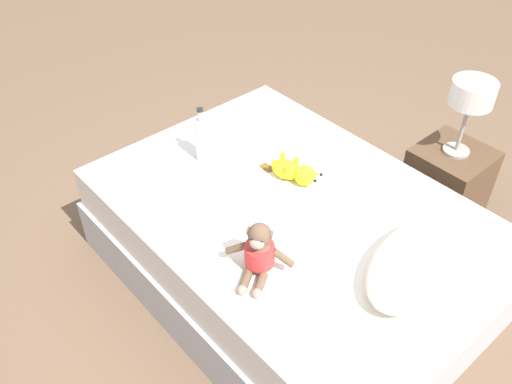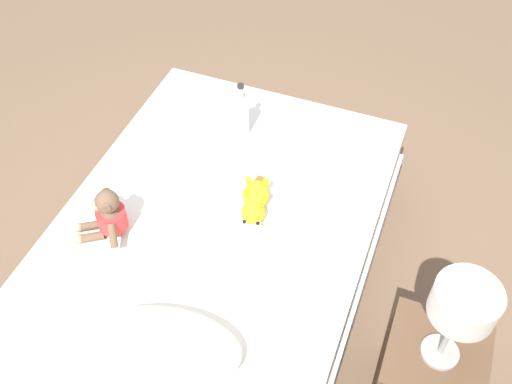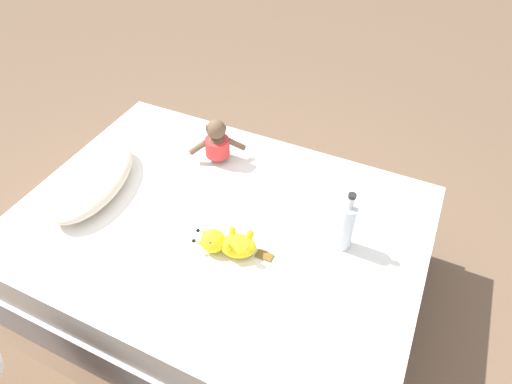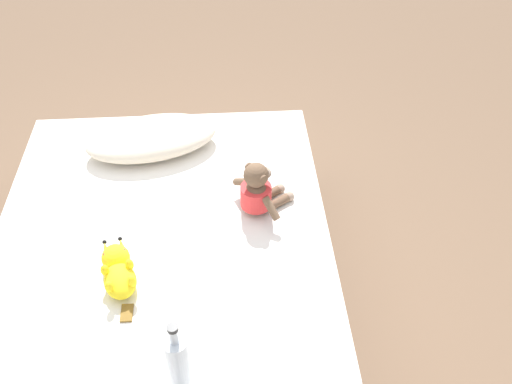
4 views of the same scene
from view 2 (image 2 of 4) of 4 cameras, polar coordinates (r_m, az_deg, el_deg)
ground_plane at (r=2.91m, az=-3.43°, el=-9.11°), size 16.00×16.00×0.00m
bed at (r=2.70m, az=-3.67°, el=-6.23°), size 1.32×1.82×0.52m
pillow at (r=2.13m, az=-9.28°, el=-14.51°), size 0.63×0.42×0.12m
plush_monkey at (r=2.45m, az=-14.09°, el=-2.28°), size 0.25×0.26×0.24m
plush_yellow_creature at (r=2.49m, az=-0.12°, el=-0.93°), size 0.16×0.32×0.10m
glass_bottle at (r=2.77m, az=-1.44°, el=7.47°), size 0.07×0.07×0.30m
nightstand at (r=2.52m, az=16.08°, el=-17.07°), size 0.37×0.37×0.46m
bedside_lamp at (r=2.04m, az=19.46°, el=-10.33°), size 0.22×0.22×0.42m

